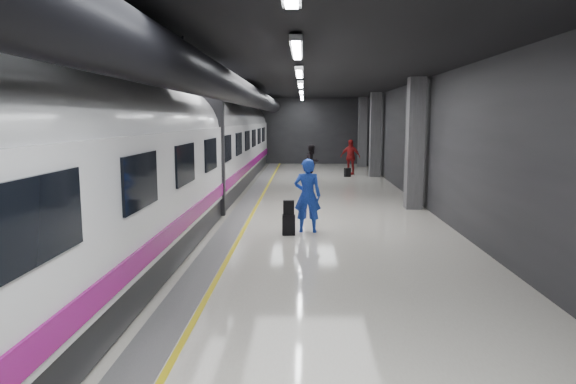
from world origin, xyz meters
TOP-DOWN VIEW (x-y plane):
  - ground at (0.00, 0.00)m, footprint 40.00×40.00m
  - platform_hall at (-0.29, 0.96)m, footprint 10.02×40.02m
  - train at (-3.25, -0.00)m, footprint 3.05×38.00m
  - traveler_main at (0.84, -1.88)m, footprint 0.78×0.54m
  - suitcase_main at (0.34, -2.28)m, footprint 0.36×0.25m
  - shoulder_bag at (0.34, -2.28)m, footprint 0.29×0.16m
  - traveler_far_a at (1.16, 10.73)m, footprint 1.09×1.08m
  - traveler_far_b at (3.34, 13.09)m, footprint 1.24×0.88m
  - suitcase_far at (3.09, 11.83)m, footprint 0.38×0.31m

SIDE VIEW (x-z plane):
  - ground at x=0.00m, z-range 0.00..0.00m
  - suitcase_far at x=3.09m, z-range 0.00..0.47m
  - suitcase_main at x=0.34m, z-range 0.00..0.56m
  - shoulder_bag at x=0.34m, z-range 0.56..0.95m
  - traveler_far_a at x=1.16m, z-range 0.00..1.78m
  - traveler_far_b at x=3.34m, z-range 0.00..1.96m
  - traveler_main at x=0.84m, z-range 0.00..2.04m
  - train at x=-3.25m, z-range 0.04..4.09m
  - platform_hall at x=-0.29m, z-range 1.28..5.79m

